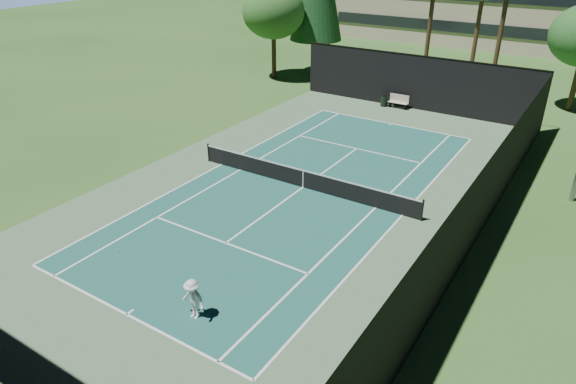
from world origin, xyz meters
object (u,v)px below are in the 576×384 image
tennis_ball_d (277,140)px  park_bench (399,101)px  tennis_ball_a (118,250)px  tennis_ball_b (285,160)px  trash_bin (384,100)px  player (193,299)px  tennis_net (303,178)px  tennis_ball_c (324,160)px

tennis_ball_d → park_bench: (3.91, 10.68, 0.51)m
tennis_ball_a → tennis_ball_b: bearing=86.5°
tennis_ball_d → tennis_ball_b: bearing=-48.7°
tennis_ball_d → trash_bin: bearing=75.0°
player → tennis_ball_d: player is taller
park_bench → tennis_net: bearing=-86.4°
park_bench → trash_bin: size_ratio=1.59×
tennis_ball_b → park_bench: size_ratio=0.05×
tennis_ball_d → park_bench: size_ratio=0.05×
tennis_ball_b → park_bench: bearing=82.4°
tennis_ball_b → trash_bin: bearing=87.1°
trash_bin → park_bench: bearing=10.1°
park_bench → tennis_ball_d: bearing=-110.1°
player → park_bench: 26.44m
player → trash_bin: player is taller
tennis_net → tennis_ball_b: 3.69m
player → tennis_ball_c: (-2.93, 14.44, -0.75)m
tennis_ball_a → tennis_ball_d: (-1.44, 14.19, 0.00)m
tennis_ball_c → trash_bin: (-1.23, 11.62, 0.45)m
player → trash_bin: (-4.15, 26.06, -0.30)m
tennis_ball_c → tennis_ball_d: 4.20m
tennis_ball_a → tennis_ball_d: bearing=95.8°
tennis_ball_b → tennis_ball_d: tennis_ball_b is taller
park_bench → trash_bin: park_bench is taller
player → tennis_net: bearing=105.7°
tennis_net → trash_bin: (-2.07, 15.38, -0.08)m
tennis_ball_a → tennis_ball_d: 14.26m
tennis_ball_b → park_bench: 13.27m
tennis_ball_a → park_bench: (2.47, 24.87, 0.51)m
tennis_ball_d → park_bench: 11.38m
tennis_net → park_bench: (-0.98, 15.57, -0.01)m
tennis_net → player: size_ratio=8.29×
player → tennis_ball_d: size_ratio=20.91×
trash_bin → tennis_ball_d: bearing=-105.0°
tennis_ball_a → trash_bin: 24.72m
tennis_net → tennis_ball_a: 9.93m
tennis_ball_d → trash_bin: 10.86m
tennis_ball_b → trash_bin: (0.65, 12.95, 0.44)m
tennis_net → tennis_ball_c: (-0.84, 3.76, -0.53)m
tennis_ball_d → trash_bin: size_ratio=0.08×
player → tennis_ball_b: size_ratio=20.08×
tennis_ball_b → tennis_ball_d: size_ratio=1.04×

